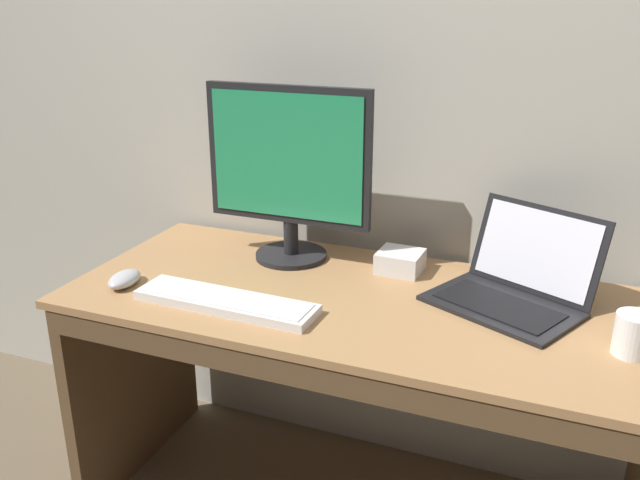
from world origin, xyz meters
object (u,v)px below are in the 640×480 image
at_px(external_drive_box, 400,261).
at_px(coffee_mug, 635,335).
at_px(laptop_black, 516,282).
at_px(external_monitor, 288,170).
at_px(computer_mouse, 124,279).
at_px(wired_keyboard, 226,302).

bearing_deg(external_drive_box, coffee_mug, -24.01).
bearing_deg(external_drive_box, laptop_black, -14.85).
distance_m(external_monitor, computer_mouse, 0.53).
distance_m(wired_keyboard, computer_mouse, 0.31).
relative_size(wired_keyboard, computer_mouse, 4.07).
xyz_separation_m(external_monitor, wired_keyboard, (-0.02, -0.35, -0.25)).
bearing_deg(wired_keyboard, external_monitor, 87.31).
height_order(computer_mouse, coffee_mug, coffee_mug).
relative_size(external_monitor, coffee_mug, 4.13).
bearing_deg(coffee_mug, computer_mouse, -175.18).
height_order(laptop_black, wired_keyboard, laptop_black).
bearing_deg(computer_mouse, coffee_mug, -1.32).
relative_size(laptop_black, external_drive_box, 3.68).
distance_m(laptop_black, external_drive_box, 0.33).
bearing_deg(laptop_black, computer_mouse, -163.87).
bearing_deg(external_monitor, wired_keyboard, -92.69).
xyz_separation_m(computer_mouse, external_drive_box, (0.66, 0.37, 0.01)).
bearing_deg(external_drive_box, computer_mouse, -150.71).
height_order(external_monitor, computer_mouse, external_monitor).
xyz_separation_m(laptop_black, external_monitor, (-0.65, 0.06, 0.21)).
distance_m(laptop_black, wired_keyboard, 0.73).
xyz_separation_m(wired_keyboard, coffee_mug, (0.93, 0.12, 0.03)).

